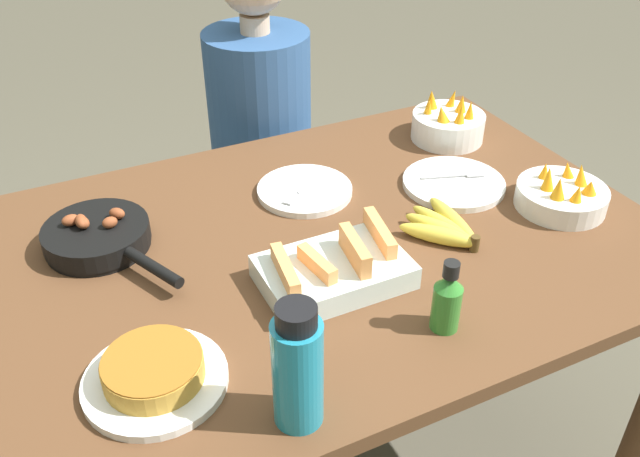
# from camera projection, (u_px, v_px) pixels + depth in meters

# --- Properties ---
(dining_table) EXTENTS (1.47, 1.00, 0.77)m
(dining_table) POSITION_uv_depth(u_px,v_px,m) (320.00, 276.00, 1.52)
(dining_table) COLOR brown
(dining_table) RESTS_ON ground_plane
(banana_bunch) EXTENTS (0.16, 0.21, 0.04)m
(banana_bunch) POSITION_uv_depth(u_px,v_px,m) (445.00, 228.00, 1.47)
(banana_bunch) COLOR gold
(banana_bunch) RESTS_ON dining_table
(melon_tray) EXTENTS (0.29, 0.19, 0.10)m
(melon_tray) POSITION_uv_depth(u_px,v_px,m) (335.00, 269.00, 1.33)
(melon_tray) COLOR silver
(melon_tray) RESTS_ON dining_table
(skillet) EXTENTS (0.23, 0.36, 0.08)m
(skillet) POSITION_uv_depth(u_px,v_px,m) (99.00, 237.00, 1.43)
(skillet) COLOR black
(skillet) RESTS_ON dining_table
(frittata_plate_center) EXTENTS (0.24, 0.24, 0.06)m
(frittata_plate_center) POSITION_uv_depth(u_px,v_px,m) (154.00, 374.00, 1.11)
(frittata_plate_center) COLOR white
(frittata_plate_center) RESTS_ON dining_table
(empty_plate_near_front) EXTENTS (0.23, 0.23, 0.02)m
(empty_plate_near_front) POSITION_uv_depth(u_px,v_px,m) (305.00, 190.00, 1.62)
(empty_plate_near_front) COLOR white
(empty_plate_near_front) RESTS_ON dining_table
(empty_plate_far_left) EXTENTS (0.25, 0.25, 0.02)m
(empty_plate_far_left) POSITION_uv_depth(u_px,v_px,m) (454.00, 183.00, 1.64)
(empty_plate_far_left) COLOR white
(empty_plate_far_left) RESTS_ON dining_table
(fruit_bowl_mango) EXTENTS (0.21, 0.21, 0.11)m
(fruit_bowl_mango) POSITION_uv_depth(u_px,v_px,m) (562.00, 195.00, 1.55)
(fruit_bowl_mango) COLOR white
(fruit_bowl_mango) RESTS_ON dining_table
(fruit_bowl_citrus) EXTENTS (0.20, 0.20, 0.13)m
(fruit_bowl_citrus) POSITION_uv_depth(u_px,v_px,m) (448.00, 124.00, 1.83)
(fruit_bowl_citrus) COLOR white
(fruit_bowl_citrus) RESTS_ON dining_table
(water_bottle) EXTENTS (0.08, 0.08, 0.23)m
(water_bottle) POSITION_uv_depth(u_px,v_px,m) (298.00, 368.00, 1.01)
(water_bottle) COLOR teal
(water_bottle) RESTS_ON dining_table
(hot_sauce_bottle) EXTENTS (0.05, 0.05, 0.15)m
(hot_sauce_bottle) POSITION_uv_depth(u_px,v_px,m) (447.00, 300.00, 1.20)
(hot_sauce_bottle) COLOR #337F2D
(hot_sauce_bottle) RESTS_ON dining_table
(person_figure) EXTENTS (0.34, 0.34, 1.23)m
(person_figure) POSITION_uv_depth(u_px,v_px,m) (263.00, 180.00, 2.17)
(person_figure) COLOR black
(person_figure) RESTS_ON ground_plane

